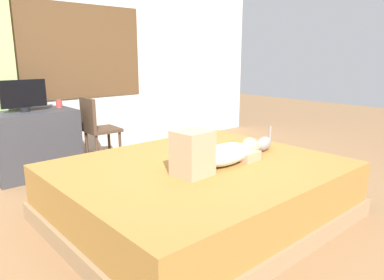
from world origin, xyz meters
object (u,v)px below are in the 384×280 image
at_px(bed, 199,191).
at_px(desk, 35,143).
at_px(tv_monitor, 24,95).
at_px(cup, 59,104).
at_px(person_lying, 217,153).
at_px(chair_by_desk, 97,127).
at_px(cat, 263,144).

height_order(bed, desk, desk).
bearing_deg(tv_monitor, cup, 8.99).
relative_size(bed, person_lying, 2.41).
distance_m(cup, chair_by_desk, 0.51).
distance_m(person_lying, cat, 0.68).
bearing_deg(cup, tv_monitor, -171.01).
distance_m(bed, desk, 2.16).
relative_size(tv_monitor, chair_by_desk, 0.56).
bearing_deg(cup, cat, -65.28).
bearing_deg(chair_by_desk, person_lying, -89.26).
height_order(cat, tv_monitor, tv_monitor).
bearing_deg(cup, person_lying, -81.28).
height_order(bed, tv_monitor, tv_monitor).
distance_m(cat, cup, 2.46).
height_order(cat, cup, cup).
distance_m(person_lying, tv_monitor, 2.37).
distance_m(person_lying, cup, 2.32).
xyz_separation_m(bed, person_lying, (0.05, -0.16, 0.35)).
relative_size(person_lying, desk, 1.05).
distance_m(tv_monitor, cup, 0.43).
height_order(person_lying, cup, cup).
distance_m(person_lying, desk, 2.34).
xyz_separation_m(tv_monitor, cup, (0.41, 0.06, -0.14)).
relative_size(person_lying, tv_monitor, 1.96).
bearing_deg(cup, chair_by_desk, -40.26).
bearing_deg(cat, cup, 114.72).
height_order(tv_monitor, chair_by_desk, tv_monitor).
relative_size(desk, tv_monitor, 1.87).
bearing_deg(desk, tv_monitor, 180.00).
xyz_separation_m(bed, chair_by_desk, (0.02, 1.85, 0.28)).
height_order(desk, chair_by_desk, chair_by_desk).
distance_m(bed, cup, 2.22).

